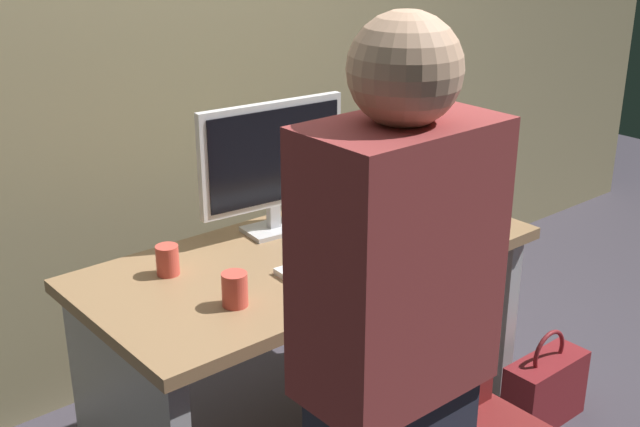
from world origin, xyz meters
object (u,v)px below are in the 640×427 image
(keyboard, at_px, (341,261))
(cup_by_monitor, at_px, (168,260))
(desk, at_px, (310,313))
(person_at_desk, at_px, (393,389))
(monitor, at_px, (273,161))
(mouse, at_px, (402,236))
(handbag, at_px, (545,389))
(cell_phone, at_px, (445,236))
(book_stack, at_px, (381,187))
(cup_near_keyboard, at_px, (235,289))

(keyboard, xyz_separation_m, cup_by_monitor, (-0.46, 0.29, 0.04))
(desk, xyz_separation_m, person_at_desk, (-0.46, -0.84, 0.32))
(desk, distance_m, monitor, 0.53)
(mouse, bearing_deg, handbag, -36.71)
(keyboard, bearing_deg, mouse, 4.95)
(desk, relative_size, person_at_desk, 0.92)
(cell_phone, relative_size, handbag, 0.38)
(keyboard, height_order, cup_by_monitor, cup_by_monitor)
(person_at_desk, height_order, book_stack, person_at_desk)
(mouse, bearing_deg, monitor, 128.96)
(mouse, xyz_separation_m, cell_phone, (0.14, -0.07, -0.01))
(cell_phone, bearing_deg, cup_near_keyboard, 159.73)
(mouse, relative_size, book_stack, 0.43)
(mouse, relative_size, handbag, 0.26)
(cup_near_keyboard, bearing_deg, book_stack, 20.18)
(cup_near_keyboard, distance_m, cup_by_monitor, 0.30)
(keyboard, distance_m, cup_near_keyboard, 0.42)
(desk, bearing_deg, person_at_desk, -118.67)
(cup_near_keyboard, relative_size, cup_by_monitor, 1.06)
(keyboard, relative_size, handbag, 1.14)
(cup_by_monitor, xyz_separation_m, cell_phone, (0.87, -0.35, -0.04))
(desk, relative_size, mouse, 15.00)
(handbag, bearing_deg, person_at_desk, -162.19)
(person_at_desk, height_order, cup_by_monitor, person_at_desk)
(cup_by_monitor, relative_size, book_stack, 0.40)
(book_stack, xyz_separation_m, handbag, (0.25, -0.63, -0.67))
(keyboard, distance_m, cup_by_monitor, 0.54)
(monitor, xyz_separation_m, cup_by_monitor, (-0.46, -0.07, -0.21))
(book_stack, distance_m, cell_phone, 0.38)
(desk, height_order, keyboard, keyboard)
(cup_by_monitor, bearing_deg, cell_phone, -21.80)
(cup_by_monitor, bearing_deg, desk, -19.05)
(cup_by_monitor, distance_m, cell_phone, 0.94)
(keyboard, bearing_deg, book_stack, 36.66)
(book_stack, distance_m, handbag, 0.95)
(keyboard, bearing_deg, handbag, -20.76)
(cup_near_keyboard, bearing_deg, person_at_desk, -95.16)
(cup_near_keyboard, relative_size, book_stack, 0.43)
(person_at_desk, height_order, cup_near_keyboard, person_at_desk)
(monitor, bearing_deg, person_at_desk, -114.27)
(mouse, xyz_separation_m, book_stack, (0.20, 0.30, 0.05))
(mouse, bearing_deg, cell_phone, -27.03)
(cup_near_keyboard, height_order, handbag, cup_near_keyboard)
(keyboard, xyz_separation_m, book_stack, (0.47, 0.31, 0.05))
(keyboard, height_order, cell_phone, keyboard)
(desk, relative_size, cup_near_keyboard, 15.06)
(desk, xyz_separation_m, cell_phone, (0.43, -0.20, 0.23))
(book_stack, bearing_deg, cup_by_monitor, -178.43)
(cup_near_keyboard, bearing_deg, cup_by_monitor, 97.82)
(cup_near_keyboard, bearing_deg, monitor, 41.48)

